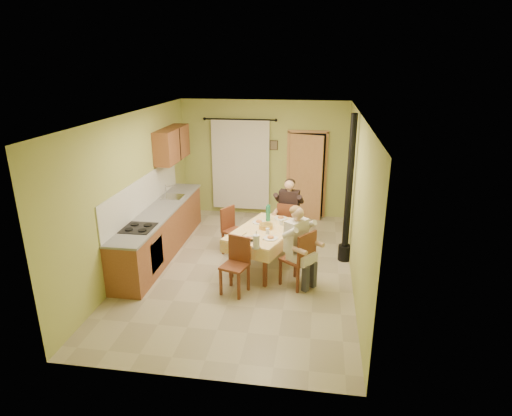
% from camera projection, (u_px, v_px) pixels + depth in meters
% --- Properties ---
extents(floor, '(4.00, 6.00, 0.01)m').
position_uv_depth(floor, '(242.00, 267.00, 8.00)').
color(floor, tan).
rests_on(floor, ground).
extents(room_shell, '(4.04, 6.04, 2.82)m').
position_uv_depth(room_shell, '(241.00, 173.00, 7.41)').
color(room_shell, '#AFB75E').
rests_on(room_shell, ground).
extents(kitchen_run, '(0.64, 3.64, 1.56)m').
position_uv_depth(kitchen_run, '(161.00, 230.00, 8.46)').
color(kitchen_run, brown).
rests_on(kitchen_run, ground).
extents(upper_cabinets, '(0.35, 1.40, 0.70)m').
position_uv_depth(upper_cabinets, '(172.00, 144.00, 9.21)').
color(upper_cabinets, brown).
rests_on(upper_cabinets, room_shell).
extents(curtain, '(1.70, 0.07, 2.22)m').
position_uv_depth(curtain, '(241.00, 165.00, 10.37)').
color(curtain, black).
rests_on(curtain, ground).
extents(doorway, '(0.96, 0.30, 2.15)m').
position_uv_depth(doorway, '(306.00, 175.00, 10.23)').
color(doorway, black).
rests_on(doorway, ground).
extents(dining_table, '(1.41, 1.79, 0.76)m').
position_uv_depth(dining_table, '(265.00, 248.00, 7.89)').
color(dining_table, '#EBC47B').
rests_on(dining_table, ground).
extents(tableware, '(0.68, 1.60, 0.33)m').
position_uv_depth(tableware, '(264.00, 228.00, 7.66)').
color(tableware, white).
rests_on(tableware, dining_table).
extents(chair_far, '(0.45, 0.45, 0.96)m').
position_uv_depth(chair_far, '(288.00, 232.00, 8.85)').
color(chair_far, brown).
rests_on(chair_far, ground).
extents(chair_near, '(0.50, 0.50, 0.95)m').
position_uv_depth(chair_near, '(235.00, 276.00, 7.05)').
color(chair_near, brown).
rests_on(chair_near, ground).
extents(chair_right, '(0.63, 0.63, 1.01)m').
position_uv_depth(chair_right, '(297.00, 269.00, 7.28)').
color(chair_right, brown).
rests_on(chair_right, ground).
extents(chair_left, '(0.53, 0.53, 0.94)m').
position_uv_depth(chair_left, '(234.00, 240.00, 8.49)').
color(chair_left, brown).
rests_on(chair_left, ground).
extents(man_far, '(0.62, 0.51, 1.39)m').
position_uv_depth(man_far, '(289.00, 205.00, 8.67)').
color(man_far, black).
rests_on(man_far, chair_far).
extents(man_right, '(0.64, 0.65, 1.39)m').
position_uv_depth(man_right, '(298.00, 237.00, 7.10)').
color(man_right, silver).
rests_on(man_right, chair_right).
extents(stove_flue, '(0.24, 0.24, 2.80)m').
position_uv_depth(stove_flue, '(347.00, 210.00, 7.96)').
color(stove_flue, black).
rests_on(stove_flue, ground).
extents(picture_back, '(0.19, 0.03, 0.23)m').
position_uv_depth(picture_back, '(274.00, 145.00, 10.17)').
color(picture_back, black).
rests_on(picture_back, room_shell).
extents(picture_right, '(0.03, 0.31, 0.21)m').
position_uv_depth(picture_right, '(353.00, 160.00, 8.24)').
color(picture_right, brown).
rests_on(picture_right, room_shell).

